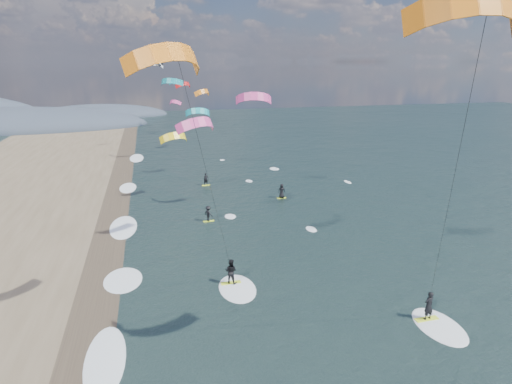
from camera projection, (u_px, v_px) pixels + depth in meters
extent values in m
cube|color=#382D23|center=(92.00, 321.00, 26.55)|extent=(3.00, 240.00, 0.00)
ellipsoid|color=#3D4756|center=(12.00, 128.00, 103.55)|extent=(64.00, 24.00, 10.00)
ellipsoid|color=#3D4756|center=(99.00, 116.00, 126.29)|extent=(40.00, 18.00, 7.00)
cube|color=#DCF72B|center=(427.00, 319.00, 26.70)|extent=(1.54, 0.46, 0.07)
imported|color=black|center=(429.00, 305.00, 26.41)|extent=(0.77, 0.58, 1.89)
ellipsoid|color=white|center=(439.00, 326.00, 26.04)|extent=(2.60, 4.20, 0.12)
cylinder|color=black|center=(451.00, 192.00, 20.71)|extent=(0.02, 0.02, 17.75)
cube|color=#DCF72B|center=(231.00, 283.00, 31.07)|extent=(1.46, 0.45, 0.07)
imported|color=black|center=(231.00, 271.00, 30.79)|extent=(1.13, 1.07, 1.85)
ellipsoid|color=white|center=(237.00, 288.00, 30.41)|extent=(2.60, 4.20, 0.12)
cylinder|color=black|center=(209.00, 182.00, 25.38)|extent=(0.02, 0.02, 16.16)
cube|color=#DCF72B|center=(209.00, 221.00, 43.17)|extent=(1.10, 0.35, 0.05)
imported|color=black|center=(208.00, 213.00, 42.93)|extent=(1.10, 1.18, 1.59)
cube|color=#DCF72B|center=(282.00, 198.00, 50.49)|extent=(1.10, 0.35, 0.05)
imported|color=black|center=(282.00, 191.00, 50.24)|extent=(0.98, 0.85, 1.70)
cube|color=#DCF72B|center=(206.00, 185.00, 55.74)|extent=(1.10, 0.35, 0.05)
imported|color=black|center=(206.00, 179.00, 55.51)|extent=(0.61, 0.43, 1.59)
ellipsoid|color=white|center=(107.00, 360.00, 23.12)|extent=(2.40, 5.40, 0.11)
ellipsoid|color=white|center=(117.00, 281.00, 31.47)|extent=(2.40, 5.40, 0.11)
ellipsoid|color=white|center=(124.00, 227.00, 41.68)|extent=(2.40, 5.40, 0.11)
ellipsoid|color=white|center=(129.00, 188.00, 54.67)|extent=(2.40, 5.40, 0.11)
ellipsoid|color=white|center=(132.00, 158.00, 71.37)|extent=(2.40, 5.40, 0.11)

